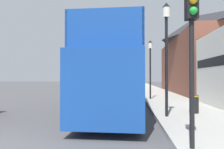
{
  "coord_description": "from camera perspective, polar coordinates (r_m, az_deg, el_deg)",
  "views": [
    {
      "loc": [
        4.06,
        -4.97,
        1.87
      ],
      "look_at": [
        3.0,
        7.47,
        2.05
      ],
      "focal_mm": 35.0,
      "sensor_mm": 36.0,
      "label": 1
    }
  ],
  "objects": [
    {
      "name": "litter_bin",
      "position": [
        11.47,
        20.63,
        -7.12
      ],
      "size": [
        0.48,
        0.48,
        0.86
      ],
      "color": "black",
      "rests_on": "sidewalk"
    },
    {
      "name": "tour_bus",
      "position": [
        11.64,
        1.5,
        -1.15
      ],
      "size": [
        2.83,
        10.42,
        4.05
      ],
      "rotation": [
        0.0,
        0.0,
        -0.03
      ],
      "color": "#19479E",
      "rests_on": "ground_plane"
    },
    {
      "name": "traffic_signal",
      "position": [
        5.8,
        20.14,
        11.17
      ],
      "size": [
        0.28,
        0.42,
        4.01
      ],
      "color": "black",
      "rests_on": "sidewalk"
    },
    {
      "name": "sidewalk",
      "position": [
        23.23,
        12.32,
        -5.23
      ],
      "size": [
        3.75,
        108.0,
        0.14
      ],
      "color": "#ADAAA3",
      "rests_on": "ground_plane"
    },
    {
      "name": "lamp_post_second",
      "position": [
        18.21,
        9.96,
        4.16
      ],
      "size": [
        0.35,
        0.35,
        4.8
      ],
      "color": "black",
      "rests_on": "sidewalk"
    },
    {
      "name": "ground_plane",
      "position": [
        26.35,
        -4.04,
        -4.87
      ],
      "size": [
        144.0,
        144.0,
        0.0
      ],
      "primitive_type": "plane",
      "color": "#4C4C4F"
    },
    {
      "name": "lamp_post_nearest",
      "position": [
        10.21,
        14.02,
        9.13
      ],
      "size": [
        0.35,
        0.35,
        5.11
      ],
      "color": "black",
      "rests_on": "sidewalk"
    },
    {
      "name": "parked_car_ahead_of_bus",
      "position": [
        19.05,
        4.95,
        -4.35
      ],
      "size": [
        1.8,
        4.5,
        1.5
      ],
      "rotation": [
        0.0,
        0.0,
        -0.01
      ],
      "color": "#9E9EA3",
      "rests_on": "ground_plane"
    },
    {
      "name": "brick_terrace_rear",
      "position": [
        27.38,
        21.64,
        4.89
      ],
      "size": [
        6.0,
        17.46,
        9.12
      ],
      "color": "brown",
      "rests_on": "ground_plane"
    }
  ]
}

